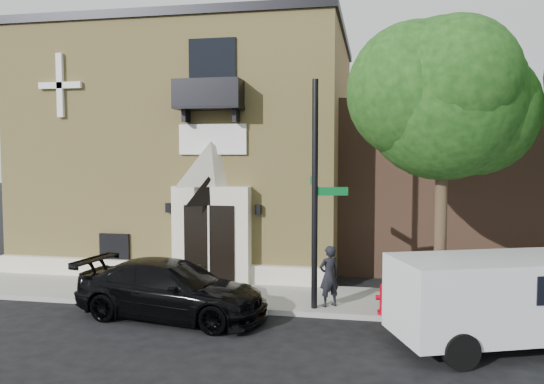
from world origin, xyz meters
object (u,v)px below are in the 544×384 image
(black_sedan, at_px, (172,289))
(dumpster, at_px, (482,294))
(pedestrian_near, at_px, (329,276))
(cargo_van, at_px, (514,297))
(street_sign, at_px, (315,194))
(fire_hydrant, at_px, (385,298))

(black_sedan, bearing_deg, dumpster, -72.73)
(pedestrian_near, bearing_deg, dumpster, 143.47)
(black_sedan, relative_size, pedestrian_near, 3.09)
(black_sedan, xyz_separation_m, dumpster, (8.17, 1.30, -0.04))
(black_sedan, distance_m, cargo_van, 8.50)
(street_sign, bearing_deg, black_sedan, -176.78)
(street_sign, bearing_deg, cargo_van, -34.19)
(dumpster, relative_size, pedestrian_near, 1.15)
(cargo_van, bearing_deg, street_sign, 138.72)
(dumpster, xyz_separation_m, pedestrian_near, (-4.05, 0.06, 0.28))
(cargo_van, distance_m, dumpster, 2.02)
(fire_hydrant, bearing_deg, street_sign, 172.96)
(black_sedan, relative_size, dumpster, 2.70)
(black_sedan, height_order, fire_hydrant, black_sedan)
(street_sign, bearing_deg, fire_hydrant, -20.61)
(street_sign, relative_size, dumpster, 3.20)
(cargo_van, distance_m, fire_hydrant, 3.27)
(black_sedan, distance_m, street_sign, 4.66)
(fire_hydrant, height_order, dumpster, dumpster)
(black_sedan, bearing_deg, fire_hydrant, -72.75)
(street_sign, xyz_separation_m, pedestrian_near, (0.37, 0.22, -2.30))
(cargo_van, bearing_deg, fire_hydrant, 130.68)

